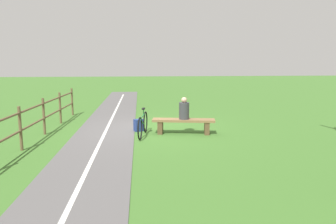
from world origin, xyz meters
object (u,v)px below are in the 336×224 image
Objects in this scene: person_seated at (184,110)px; bicycle at (143,124)px; bench at (183,123)px; backpack at (139,125)px.

person_seated is 0.41× the size of bicycle.
person_seated reaches higher than bicycle.
bicycle reaches higher than bench.
backpack is (1.50, -0.55, -0.15)m from bench.
bench reaches higher than backpack.
bicycle is 0.73m from backpack.
bench is at bearing 159.66° from backpack.
backpack is at bearing -10.80° from person_seated.
person_seated is (-0.02, 0.00, 0.46)m from bench.
bench is at bearing 106.35° from bicycle.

